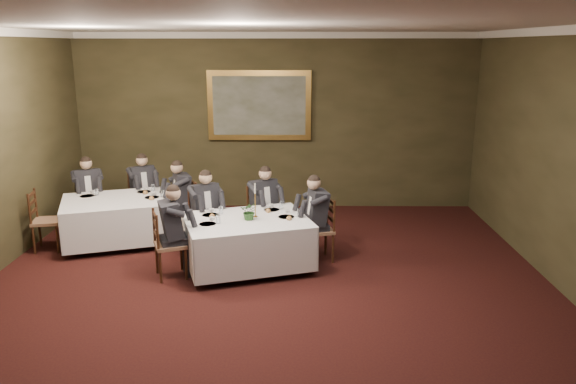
{
  "coord_description": "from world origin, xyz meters",
  "views": [
    {
      "loc": [
        0.37,
        -6.27,
        3.25
      ],
      "look_at": [
        0.28,
        1.74,
        1.15
      ],
      "focal_mm": 35.0,
      "sensor_mm": 36.0,
      "label": 1
    }
  ],
  "objects_px": {
    "chair_main_endright": "(319,242)",
    "diner_main_endright": "(318,228)",
    "diner_main_endleft": "(170,243)",
    "centerpiece": "(250,210)",
    "table_second": "(118,217)",
    "painting": "(259,106)",
    "chair_main_endleft": "(170,258)",
    "diner_sec_backright": "(143,198)",
    "chair_sec_endright": "(185,221)",
    "chair_sec_backleft": "(90,214)",
    "diner_main_backleft": "(205,220)",
    "diner_sec_backleft": "(89,202)",
    "table_main": "(247,239)",
    "chair_main_backright": "(263,228)",
    "chair_sec_backright": "(144,210)",
    "diner_sec_endright": "(184,208)",
    "chair_main_backleft": "(206,234)",
    "diner_main_backright": "(263,215)",
    "candlestick": "(255,204)",
    "chair_sec_endleft": "(47,233)"
  },
  "relations": [
    {
      "from": "diner_main_backright",
      "to": "chair_sec_endleft",
      "type": "distance_m",
      "value": 3.53
    },
    {
      "from": "chair_main_endright",
      "to": "diner_main_endright",
      "type": "relative_size",
      "value": 0.74
    },
    {
      "from": "diner_sec_backright",
      "to": "diner_sec_endright",
      "type": "xyz_separation_m",
      "value": [
        0.88,
        -0.65,
        0.0
      ]
    },
    {
      "from": "chair_sec_backleft",
      "to": "chair_sec_endright",
      "type": "distance_m",
      "value": 1.83
    },
    {
      "from": "table_second",
      "to": "centerpiece",
      "type": "bearing_deg",
      "value": -25.5
    },
    {
      "from": "diner_main_endleft",
      "to": "painting",
      "type": "xyz_separation_m",
      "value": [
        1.08,
        3.65,
        1.58
      ]
    },
    {
      "from": "chair_main_backright",
      "to": "chair_sec_backright",
      "type": "distance_m",
      "value": 2.52
    },
    {
      "from": "diner_main_backleft",
      "to": "chair_sec_endright",
      "type": "bearing_deg",
      "value": -87.21
    },
    {
      "from": "table_second",
      "to": "chair_main_backright",
      "type": "bearing_deg",
      "value": -1.37
    },
    {
      "from": "table_main",
      "to": "diner_main_backleft",
      "type": "height_order",
      "value": "diner_main_backleft"
    },
    {
      "from": "diner_sec_backleft",
      "to": "chair_sec_endleft",
      "type": "height_order",
      "value": "diner_sec_backleft"
    },
    {
      "from": "diner_main_endright",
      "to": "diner_sec_endright",
      "type": "xyz_separation_m",
      "value": [
        -2.3,
        1.09,
        0.0
      ]
    },
    {
      "from": "chair_main_endleft",
      "to": "diner_sec_backright",
      "type": "relative_size",
      "value": 0.74
    },
    {
      "from": "chair_main_endleft",
      "to": "diner_sec_backright",
      "type": "xyz_separation_m",
      "value": [
        -1.02,
        2.43,
        0.23
      ]
    },
    {
      "from": "diner_main_endright",
      "to": "diner_sec_backleft",
      "type": "distance_m",
      "value": 4.32
    },
    {
      "from": "chair_main_backleft",
      "to": "diner_main_endleft",
      "type": "bearing_deg",
      "value": 41.67
    },
    {
      "from": "chair_main_endleft",
      "to": "diner_main_endright",
      "type": "distance_m",
      "value": 2.28
    },
    {
      "from": "table_main",
      "to": "diner_sec_backleft",
      "type": "distance_m",
      "value": 3.49
    },
    {
      "from": "chair_sec_endright",
      "to": "candlestick",
      "type": "relative_size",
      "value": 1.89
    },
    {
      "from": "chair_main_backleft",
      "to": "diner_main_endright",
      "type": "relative_size",
      "value": 0.74
    },
    {
      "from": "diner_main_backright",
      "to": "painting",
      "type": "relative_size",
      "value": 0.65
    },
    {
      "from": "chair_main_backleft",
      "to": "chair_main_backright",
      "type": "xyz_separation_m",
      "value": [
        0.92,
        0.29,
        0.0
      ]
    },
    {
      "from": "chair_sec_endright",
      "to": "painting",
      "type": "xyz_separation_m",
      "value": [
        1.21,
        1.88,
        1.81
      ]
    },
    {
      "from": "diner_sec_backleft",
      "to": "chair_sec_endright",
      "type": "distance_m",
      "value": 1.83
    },
    {
      "from": "chair_sec_backright",
      "to": "chair_sec_endright",
      "type": "relative_size",
      "value": 1.0
    },
    {
      "from": "chair_main_backleft",
      "to": "diner_sec_backright",
      "type": "relative_size",
      "value": 0.74
    },
    {
      "from": "diner_main_backleft",
      "to": "painting",
      "type": "xyz_separation_m",
      "value": [
        0.74,
        2.59,
        1.58
      ]
    },
    {
      "from": "diner_sec_endright",
      "to": "painting",
      "type": "bearing_deg",
      "value": -55.68
    },
    {
      "from": "diner_main_endright",
      "to": "diner_sec_endright",
      "type": "bearing_deg",
      "value": 50.79
    },
    {
      "from": "diner_main_endright",
      "to": "centerpiece",
      "type": "height_order",
      "value": "diner_main_endright"
    },
    {
      "from": "diner_sec_backright",
      "to": "painting",
      "type": "bearing_deg",
      "value": 177.46
    },
    {
      "from": "chair_main_endright",
      "to": "diner_sec_backleft",
      "type": "xyz_separation_m",
      "value": [
        -4.09,
        1.44,
        0.23
      ]
    },
    {
      "from": "chair_main_endleft",
      "to": "chair_sec_endright",
      "type": "relative_size",
      "value": 1.0
    },
    {
      "from": "diner_main_backright",
      "to": "chair_sec_endright",
      "type": "bearing_deg",
      "value": -48.87
    },
    {
      "from": "chair_sec_backright",
      "to": "diner_main_endright",
      "type": "bearing_deg",
      "value": 118.28
    },
    {
      "from": "table_second",
      "to": "chair_sec_endright",
      "type": "xyz_separation_m",
      "value": [
        1.06,
        0.35,
        -0.17
      ]
    },
    {
      "from": "diner_main_endleft",
      "to": "chair_main_backright",
      "type": "bearing_deg",
      "value": 116.46
    },
    {
      "from": "chair_sec_backright",
      "to": "chair_sec_endright",
      "type": "distance_m",
      "value": 1.11
    },
    {
      "from": "chair_sec_backright",
      "to": "centerpiece",
      "type": "height_order",
      "value": "centerpiece"
    },
    {
      "from": "table_main",
      "to": "chair_sec_endright",
      "type": "distance_m",
      "value": 1.89
    },
    {
      "from": "chair_main_endleft",
      "to": "diner_main_endleft",
      "type": "height_order",
      "value": "diner_main_endleft"
    },
    {
      "from": "diner_main_backleft",
      "to": "candlestick",
      "type": "distance_m",
      "value": 1.13
    },
    {
      "from": "chair_sec_backright",
      "to": "candlestick",
      "type": "relative_size",
      "value": 1.89
    },
    {
      "from": "table_main",
      "to": "chair_main_backright",
      "type": "relative_size",
      "value": 2.13
    },
    {
      "from": "diner_main_backleft",
      "to": "candlestick",
      "type": "height_order",
      "value": "diner_main_backleft"
    },
    {
      "from": "chair_main_endleft",
      "to": "centerpiece",
      "type": "bearing_deg",
      "value": 85.03
    },
    {
      "from": "table_main",
      "to": "centerpiece",
      "type": "height_order",
      "value": "centerpiece"
    },
    {
      "from": "diner_main_endleft",
      "to": "chair_main_endright",
      "type": "relative_size",
      "value": 1.35
    },
    {
      "from": "chair_main_backleft",
      "to": "diner_main_backright",
      "type": "xyz_separation_m",
      "value": [
        0.93,
        0.28,
        0.23
      ]
    },
    {
      "from": "diner_sec_endright",
      "to": "table_second",
      "type": "bearing_deg",
      "value": 85.51
    }
  ]
}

